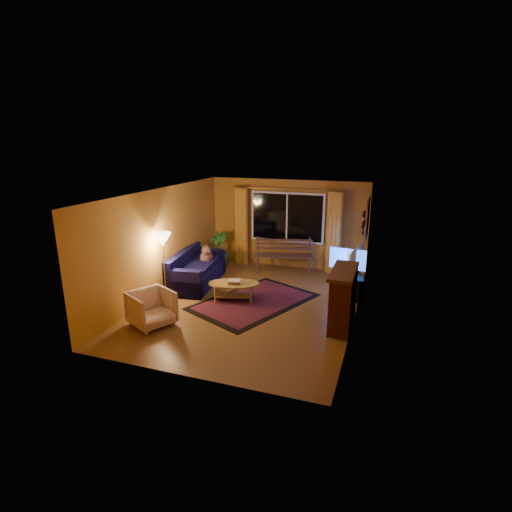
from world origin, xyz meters
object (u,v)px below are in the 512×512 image
(armchair, at_px, (152,307))
(tv_console, at_px, (350,282))
(sofa, at_px, (197,268))
(floor_lamp, at_px, (164,266))
(coffee_table, at_px, (234,291))
(bench, at_px, (283,264))

(armchair, xyz_separation_m, tv_console, (3.51, 3.07, -0.13))
(sofa, xyz_separation_m, floor_lamp, (-0.23, -1.11, 0.36))
(armchair, distance_m, coffee_table, 2.03)
(bench, bearing_deg, tv_console, -41.91)
(bench, xyz_separation_m, armchair, (-1.57, -4.08, 0.16))
(tv_console, bearing_deg, sofa, 175.92)
(coffee_table, bearing_deg, armchair, -121.32)
(armchair, xyz_separation_m, floor_lamp, (-0.49, 1.30, 0.39))
(sofa, height_order, armchair, sofa)
(coffee_table, bearing_deg, sofa, 152.13)
(armchair, bearing_deg, sofa, 33.43)
(bench, height_order, tv_console, tv_console)
(armchair, bearing_deg, coffee_table, -3.89)
(armchair, distance_m, floor_lamp, 1.44)
(armchair, relative_size, coffee_table, 0.67)
(floor_lamp, distance_m, tv_console, 4.40)
(sofa, height_order, coffee_table, sofa)
(bench, relative_size, tv_console, 1.25)
(armchair, relative_size, tv_console, 0.62)
(coffee_table, bearing_deg, floor_lamp, -164.59)
(sofa, xyz_separation_m, tv_console, (3.77, 0.66, -0.16))
(sofa, bearing_deg, armchair, -91.44)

